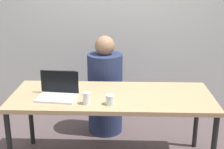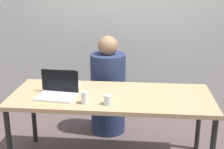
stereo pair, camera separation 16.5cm
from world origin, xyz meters
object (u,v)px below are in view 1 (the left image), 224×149
Objects in this scene: person_at_center at (105,90)px; laptop_front_left at (58,92)px; water_glass_left at (86,99)px; water_glass_center at (110,100)px; laptop_back_left at (60,85)px.

person_at_center is 3.09× the size of laptop_front_left.
laptop_front_left reaches higher than water_glass_left.
person_at_center is 13.28× the size of water_glass_center.
laptop_back_left is (-0.41, -0.57, 0.26)m from person_at_center.
person_at_center is at bearing 82.94° from water_glass_left.
water_glass_left is at bearing 132.25° from laptop_back_left.
laptop_front_left is 4.30× the size of water_glass_center.
water_glass_left is at bearing 178.86° from water_glass_center.
laptop_back_left is 0.45m from water_glass_left.
water_glass_center is at bearing 105.76° from person_at_center.
laptop_front_left reaches higher than laptop_back_left.
laptop_back_left is 0.19m from laptop_front_left.
person_at_center reaches higher than laptop_back_left.
water_glass_left is (-0.21, 0.00, 0.01)m from water_glass_center.
person_at_center is 0.96m from water_glass_left.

